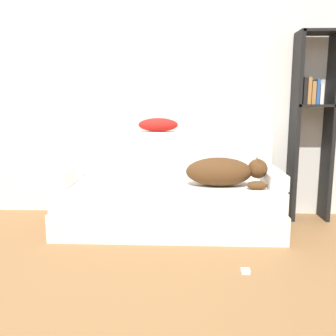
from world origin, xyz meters
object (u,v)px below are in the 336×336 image
(power_adapter, at_px, (245,271))
(throw_pillow, at_px, (158,125))
(bookshelf, at_px, (312,117))
(laptop, at_px, (151,185))
(couch, at_px, (168,207))
(dog, at_px, (224,172))

(power_adapter, bearing_deg, throw_pillow, 119.00)
(bookshelf, bearing_deg, laptop, -161.41)
(couch, relative_size, bookshelf, 1.10)
(dog, height_order, throw_pillow, throw_pillow)
(dog, bearing_deg, bookshelf, 29.21)
(couch, distance_m, power_adapter, 1.04)
(throw_pillow, bearing_deg, laptop, -94.18)
(power_adapter, bearing_deg, dog, 95.97)
(throw_pillow, distance_m, bookshelf, 1.45)
(couch, xyz_separation_m, laptop, (-0.15, -0.11, 0.23))
(laptop, bearing_deg, dog, 12.12)
(laptop, bearing_deg, bookshelf, 29.31)
(dog, height_order, bookshelf, bookshelf)
(throw_pillow, bearing_deg, power_adapter, -61.00)
(couch, height_order, power_adapter, couch)
(bookshelf, bearing_deg, throw_pillow, -178.21)
(couch, distance_m, throw_pillow, 0.79)
(couch, bearing_deg, dog, -11.84)
(bookshelf, bearing_deg, power_adapter, -122.29)
(bookshelf, height_order, power_adapter, bookshelf)
(laptop, distance_m, bookshelf, 1.66)
(power_adapter, bearing_deg, couch, 122.71)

